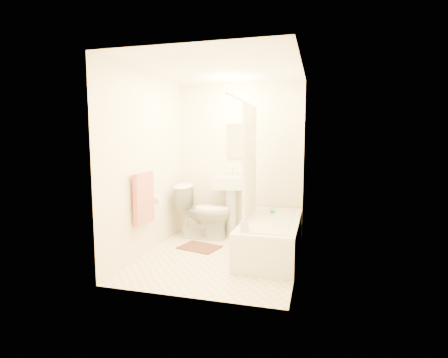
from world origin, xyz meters
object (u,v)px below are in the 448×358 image
(sink, at_px, (231,203))
(soap_bottle, at_px, (245,224))
(bath_mat, at_px, (200,247))
(bathtub, at_px, (271,237))
(toilet, at_px, (204,212))

(sink, height_order, soap_bottle, sink)
(sink, relative_size, bath_mat, 1.93)
(bathtub, height_order, soap_bottle, soap_bottle)
(sink, height_order, bath_mat, sink)
(bath_mat, xyz_separation_m, soap_bottle, (0.78, -0.65, 0.54))
(sink, bearing_deg, toilet, -148.05)
(bathtub, xyz_separation_m, soap_bottle, (-0.22, -0.66, 0.32))
(toilet, relative_size, soap_bottle, 4.89)
(bath_mat, distance_m, soap_bottle, 1.15)
(toilet, relative_size, bath_mat, 1.57)
(soap_bottle, bearing_deg, bathtub, 71.32)
(toilet, xyz_separation_m, bath_mat, (0.10, -0.51, -0.40))
(toilet, xyz_separation_m, sink, (0.37, 0.26, 0.10))
(soap_bottle, bearing_deg, bath_mat, 140.41)
(sink, bearing_deg, bathtub, -49.09)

